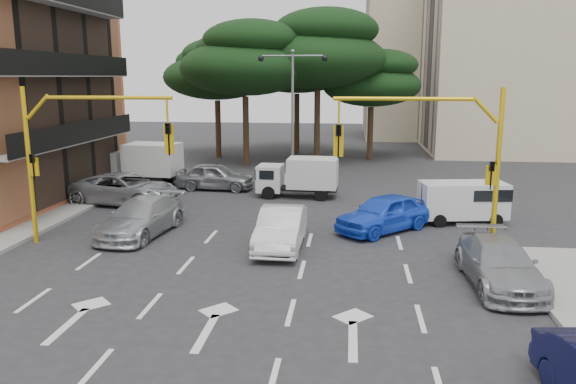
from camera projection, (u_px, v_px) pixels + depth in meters
The scene contains 21 objects.
ground at pixel (243, 267), 19.03m from camera, with size 120.00×120.00×0.00m, color #28282B.
median_strip at pixel (292, 180), 34.59m from camera, with size 1.40×6.00×0.15m, color gray.
apartment_beige_near at pixel (554, 39), 46.09m from camera, with size 20.20×12.15×18.70m.
apartment_beige_far at pixel (443, 57), 58.74m from camera, with size 16.20×12.15×16.70m.
pine_left_near at pixel (246, 58), 39.30m from camera, with size 9.15×9.15×10.23m.
pine_center at pixel (319, 49), 40.55m from camera, with size 9.98×9.98×11.16m.
pine_left_far at pixel (217, 69), 43.66m from camera, with size 8.32×8.32×9.30m.
pine_right at pixel (373, 78), 42.48m from camera, with size 7.49×7.49×8.37m.
pine_back at pixel (298, 61), 45.78m from camera, with size 9.15×9.15×10.23m.
signal_mast_right at pixel (445, 149), 19.44m from camera, with size 5.79×0.37×6.00m.
signal_mast_left at pixel (72, 144), 20.93m from camera, with size 5.79×0.37×6.00m.
street_lamp_center at pixel (293, 92), 33.51m from camera, with size 4.16×0.36×7.77m.
car_white_hatch at pixel (281, 228), 21.09m from camera, with size 1.59×4.56×1.50m, color silver.
car_blue_compact at pixel (384, 213), 23.35m from camera, with size 1.82×4.53×1.54m, color blue.
car_silver_wagon at pixel (141, 217), 22.83m from camera, with size 2.05×5.05×1.47m, color #A6AAAE.
car_silver_cross_a at pixel (125, 189), 28.30m from camera, with size 2.61×5.65×1.57m, color #9B9EA3.
car_silver_cross_b at pixel (215, 176), 31.98m from camera, with size 1.78×4.44×1.51m, color gray.
car_silver_parked at pixel (499, 264), 17.28m from camera, with size 1.95×4.80×1.39m, color #93959A.
van_white at pixel (463, 202), 24.73m from camera, with size 1.66×3.68×1.84m, color silver, non-canonical shape.
box_truck_a at pixel (139, 164), 33.39m from camera, with size 2.13×5.07×2.49m, color silver, non-canonical shape.
box_truck_b at pixel (298, 177), 29.92m from camera, with size 1.82×4.33×2.13m, color silver, non-canonical shape.
Camera 1 is at (3.54, -17.84, 6.36)m, focal length 35.00 mm.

